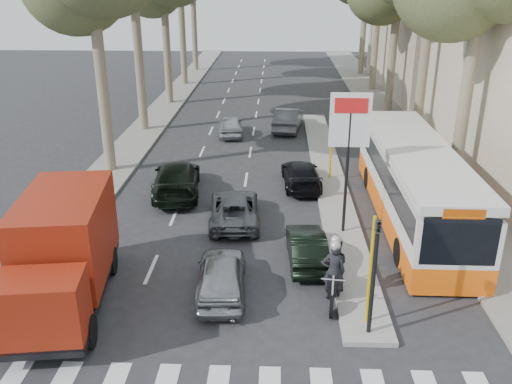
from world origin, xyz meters
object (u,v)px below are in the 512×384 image
(dark_hatchback, at_px, (307,247))
(city_bus, at_px, (414,182))
(silver_hatchback, at_px, (221,275))
(motorcycle, at_px, (334,270))
(red_truck, at_px, (63,252))

(dark_hatchback, distance_m, city_bus, 5.99)
(dark_hatchback, relative_size, city_bus, 0.30)
(city_bus, bearing_deg, dark_hatchback, -139.43)
(silver_hatchback, height_order, motorcycle, motorcycle)
(silver_hatchback, distance_m, red_truck, 4.88)
(motorcycle, bearing_deg, city_bus, 65.28)
(red_truck, xyz_separation_m, motorcycle, (8.24, 0.64, -0.81))
(dark_hatchback, relative_size, motorcycle, 1.46)
(silver_hatchback, bearing_deg, motorcycle, 175.46)
(silver_hatchback, relative_size, city_bus, 0.32)
(dark_hatchback, xyz_separation_m, red_truck, (-7.51, -2.84, 1.17))
(dark_hatchback, distance_m, red_truck, 8.11)
(city_bus, distance_m, motorcycle, 7.12)
(red_truck, relative_size, motorcycle, 2.65)
(red_truck, height_order, motorcycle, red_truck)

